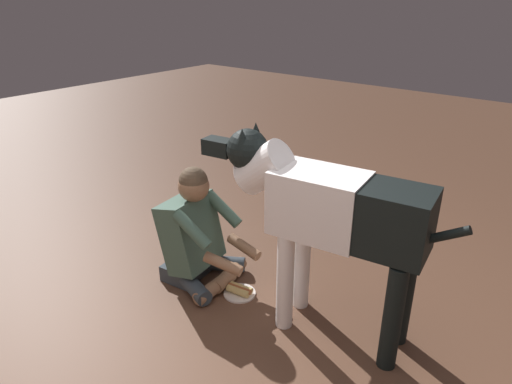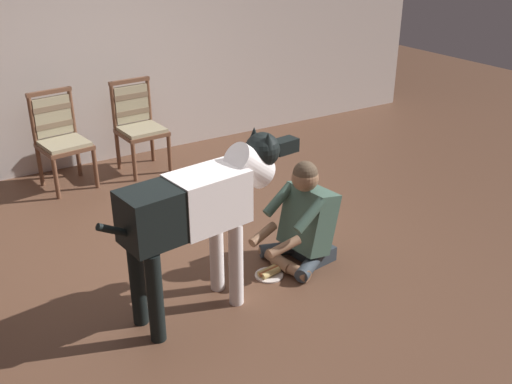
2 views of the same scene
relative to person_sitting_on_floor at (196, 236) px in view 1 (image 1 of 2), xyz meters
name	(u,v)px [view 1 (image 1 of 2)]	position (x,y,z in m)	size (l,w,h in m)	color
ground_plane	(237,363)	(-0.75, 0.45, -0.36)	(16.03, 16.03, 0.00)	brown
person_sitting_on_floor	(196,236)	(0.00, 0.00, 0.00)	(0.71, 0.57, 0.86)	#2F383F
large_dog	(328,212)	(-0.94, -0.12, 0.43)	(1.56, 0.43, 1.21)	white
hot_dog_on_plate	(240,291)	(-0.35, -0.05, -0.33)	(0.22, 0.22, 0.06)	silver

